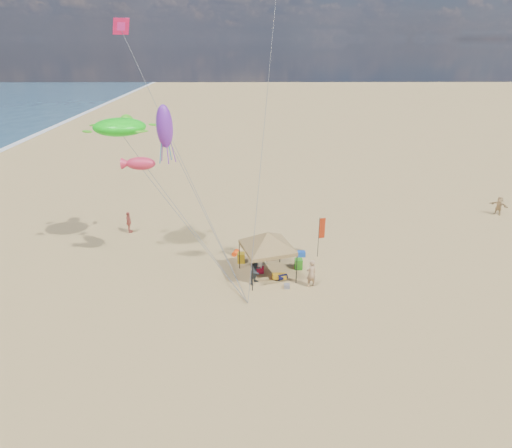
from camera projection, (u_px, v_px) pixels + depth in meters
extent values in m
plane|color=tan|center=(257.00, 309.00, 24.45)|extent=(280.00, 280.00, 0.00)
cylinder|color=black|center=(239.00, 256.00, 28.37)|extent=(0.06, 0.06, 1.93)
cylinder|color=black|center=(280.00, 250.00, 29.18)|extent=(0.06, 0.06, 1.93)
cylinder|color=black|center=(252.00, 277.00, 25.84)|extent=(0.06, 0.06, 1.93)
cylinder|color=black|center=(297.00, 270.00, 26.65)|extent=(0.06, 0.06, 1.93)
cube|color=olive|center=(267.00, 248.00, 27.08)|extent=(3.72, 3.72, 0.23)
pyramid|color=olive|center=(267.00, 232.00, 26.65)|extent=(5.59, 5.59, 0.96)
cylinder|color=black|center=(319.00, 237.00, 29.73)|extent=(0.04, 0.04, 2.99)
cube|color=#A9290D|center=(322.00, 228.00, 29.51)|extent=(0.43, 0.13, 1.50)
cube|color=#AB0D29|center=(260.00, 270.00, 28.17)|extent=(0.54, 0.38, 0.38)
cube|color=#1649B4|center=(301.00, 254.00, 30.29)|extent=(0.54, 0.38, 0.38)
cylinder|color=black|center=(282.00, 277.00, 27.35)|extent=(0.69, 0.54, 0.36)
cylinder|color=#FF450E|center=(236.00, 253.00, 30.47)|extent=(0.54, 0.69, 0.36)
cube|color=#278017|center=(299.00, 264.00, 28.61)|extent=(0.50, 0.50, 0.70)
cube|color=gold|center=(241.00, 258.00, 29.41)|extent=(0.50, 0.50, 0.70)
cube|color=slate|center=(287.00, 286.00, 26.43)|extent=(0.34, 0.30, 0.28)
cube|color=gold|center=(279.00, 276.00, 27.42)|extent=(0.90, 0.50, 0.24)
imported|color=tan|center=(311.00, 273.00, 26.30)|extent=(0.79, 0.66, 1.85)
imported|color=#313A43|center=(256.00, 271.00, 26.70)|extent=(1.02, 1.06, 1.72)
imported|color=silver|center=(260.00, 262.00, 27.91)|extent=(1.17, 0.88, 1.61)
imported|color=#B75646|center=(129.00, 222.00, 33.79)|extent=(0.56, 1.06, 1.73)
imported|color=tan|center=(499.00, 206.00, 37.29)|extent=(1.39, 1.49, 1.67)
ellipsoid|color=#15F616|center=(119.00, 127.00, 27.16)|extent=(3.88, 3.38, 1.12)
ellipsoid|color=#DA2B4B|center=(141.00, 163.00, 25.75)|extent=(1.96, 1.34, 0.80)
ellipsoid|color=purple|center=(165.00, 126.00, 24.63)|extent=(1.23, 1.23, 2.50)
cube|color=#FB155C|center=(121.00, 26.00, 30.88)|extent=(1.27, 1.15, 1.10)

